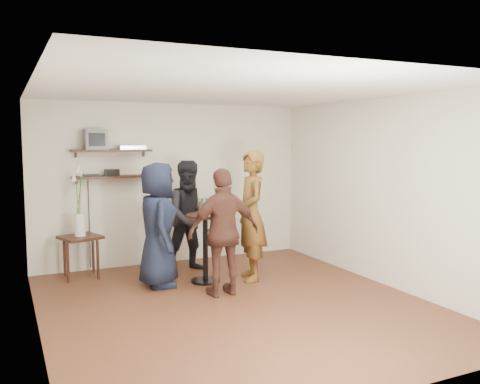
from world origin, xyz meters
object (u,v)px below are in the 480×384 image
side_table (80,243)px  crt_monitor (95,140)px  person_brown (224,232)px  radio (112,172)px  drinks_table (205,239)px  person_plaid (251,215)px  person_navy (158,225)px  dvd_deck (132,147)px  person_dark (191,216)px

side_table → crt_monitor: bearing=41.5°
crt_monitor → person_brown: bearing=-56.5°
radio → drinks_table: (1.04, -1.25, -0.89)m
person_plaid → person_brown: size_ratio=1.13×
person_brown → person_plaid: bearing=-141.2°
side_table → person_plaid: (2.22, -1.13, 0.42)m
person_plaid → person_brown: 0.84m
radio → side_table: bearing=-153.5°
side_table → person_brown: size_ratio=0.39×
crt_monitor → person_brown: size_ratio=0.19×
person_plaid → person_navy: bearing=-88.0°
side_table → person_plaid: size_ratio=0.35×
dvd_deck → person_dark: dvd_deck is taller
person_dark → person_navy: size_ratio=0.99×
drinks_table → person_navy: 0.70m
dvd_deck → side_table: 1.64m
side_table → dvd_deck: bearing=17.3°
dvd_deck → person_brown: 2.31m
person_dark → person_navy: 0.89m
radio → person_navy: bearing=-71.8°
dvd_deck → person_brown: (0.72, -1.92, -1.07)m
crt_monitor → person_dark: size_ratio=0.19×
person_dark → person_brown: person_dark is taller
person_plaid → side_table: bearing=-104.6°
dvd_deck → drinks_table: size_ratio=0.41×
drinks_table → person_brown: 0.70m
drinks_table → person_navy: bearing=171.6°
radio → person_plaid: person_plaid is taller
crt_monitor → person_dark: 1.84m
dvd_deck → person_navy: dvd_deck is taller
radio → person_navy: person_navy is taller
crt_monitor → dvd_deck: crt_monitor is taller
radio → person_brown: (1.04, -1.92, -0.69)m
person_plaid → dvd_deck: bearing=-123.1°
crt_monitor → person_plaid: size_ratio=0.17×
radio → person_brown: size_ratio=0.13×
crt_monitor → radio: size_ratio=1.45×
drinks_table → person_brown: size_ratio=0.59×
person_plaid → drinks_table: bearing=-90.0°
drinks_table → radio: bearing=129.6°
person_plaid → person_brown: (-0.65, -0.52, -0.10)m
crt_monitor → person_dark: (1.30, -0.59, -1.17)m
person_plaid → person_navy: 1.33m
side_table → person_brown: 2.30m
radio → side_table: (-0.53, -0.26, -1.00)m
person_plaid → crt_monitor: bearing=-113.6°
crt_monitor → side_table: crt_monitor is taller
person_plaid → radio: bearing=-117.2°
drinks_table → person_brown: (-0.00, -0.66, 0.20)m
radio → person_dark: 1.39m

